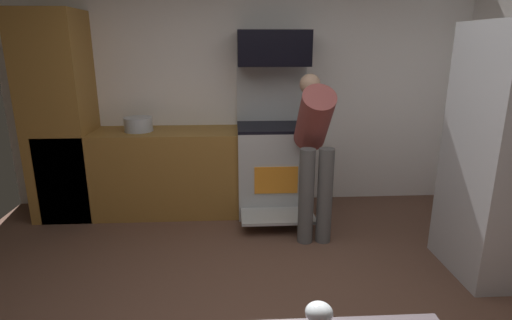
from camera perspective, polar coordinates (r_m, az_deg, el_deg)
wall_back at (r=4.62m, az=-1.59°, el=10.01°), size 5.20×0.12×2.60m
lower_cabinet_run at (r=4.50m, az=-12.90°, el=-1.63°), size 2.40×0.60×0.90m
cabinet_column at (r=4.64m, az=-25.69°, el=5.35°), size 0.60×0.60×2.10m
oven_range at (r=4.42m, az=2.40°, el=-0.69°), size 0.76×1.03×1.56m
microwave at (r=4.33m, az=2.46°, el=15.35°), size 0.74×0.38×0.36m
person_cook at (r=3.76m, az=8.14°, el=2.31°), size 0.31×0.67×1.51m
wine_glass_far at (r=1.30m, az=8.79°, el=-20.56°), size 0.08×0.08×0.15m
stock_pot at (r=4.42m, az=-16.12°, el=4.82°), size 0.29×0.29×0.15m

